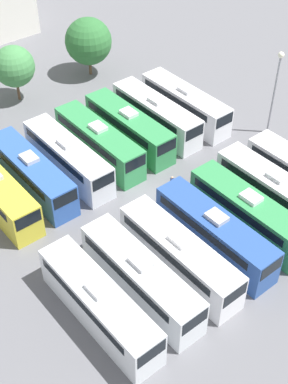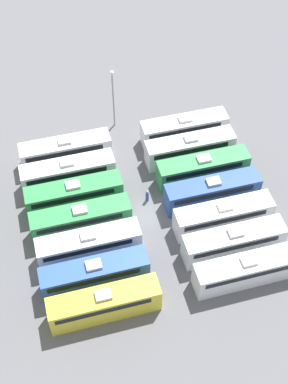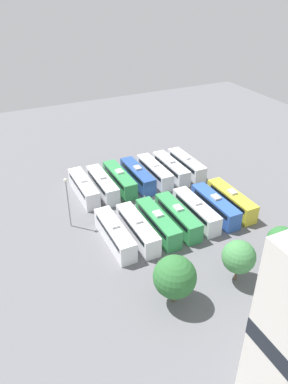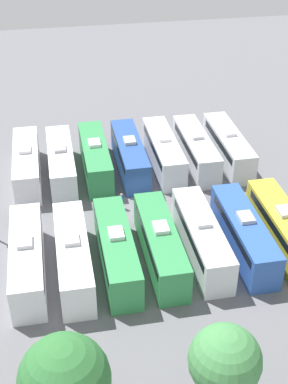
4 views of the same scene
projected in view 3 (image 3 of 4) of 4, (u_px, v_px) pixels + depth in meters
ground_plane at (155, 203)px, 67.57m from camera, size 125.84×125.84×0.00m
bus_0 at (186, 165)px, 76.66m from camera, size 2.60×11.22×3.64m
bus_1 at (171, 168)px, 75.28m from camera, size 2.60×11.22×3.64m
bus_2 at (155, 172)px, 74.07m from camera, size 2.60×11.22×3.64m
bus_3 at (138, 175)px, 72.69m from camera, size 2.60×11.22×3.64m
bus_4 at (120, 179)px, 71.42m from camera, size 2.60×11.22×3.64m
bus_5 at (103, 184)px, 69.72m from camera, size 2.60×11.22×3.64m
bus_6 at (84, 187)px, 68.70m from camera, size 2.60×11.22×3.64m
bus_7 at (231, 200)px, 64.98m from camera, size 2.60×11.22×3.64m
bus_8 at (215, 206)px, 63.48m from camera, size 2.60×11.22×3.64m
bus_9 at (196, 210)px, 62.21m from camera, size 2.60×11.22×3.64m
bus_10 at (178, 216)px, 60.72m from camera, size 2.60×11.22×3.64m
bus_11 at (158, 222)px, 59.27m from camera, size 2.60×11.22×3.64m
bus_12 at (138, 229)px, 57.87m from camera, size 2.60×11.22×3.64m
bus_13 at (115, 234)px, 56.78m from camera, size 2.60×11.22×3.64m
worker_person at (144, 200)px, 66.85m from camera, size 0.36×0.36×1.71m
light_pole at (67, 195)px, 58.49m from camera, size 0.60×0.60×8.92m
tree_0 at (282, 241)px, 51.25m from camera, size 4.15×4.15×6.40m
tree_1 at (239, 257)px, 48.86m from camera, size 4.48×4.48×6.30m
tree_2 at (175, 277)px, 45.52m from camera, size 5.41×5.41×6.89m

